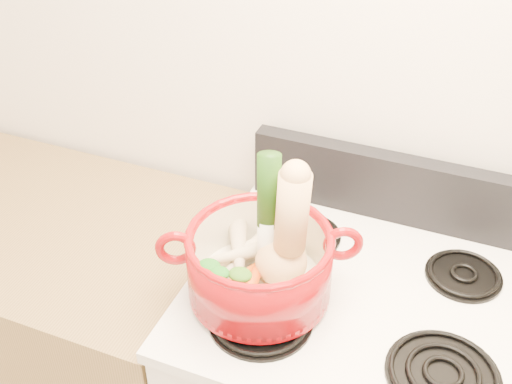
% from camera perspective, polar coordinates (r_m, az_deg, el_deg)
% --- Properties ---
extents(wall_back, '(3.50, 0.02, 2.60)m').
position_cam_1_polar(wall_back, '(1.54, 14.34, 9.13)').
color(wall_back, white).
rests_on(wall_back, floor).
extents(cooktop, '(0.78, 0.67, 0.03)m').
position_cam_1_polar(cooktop, '(1.47, 9.76, -9.43)').
color(cooktop, white).
rests_on(cooktop, stove_body).
extents(control_backsplash, '(0.76, 0.05, 0.18)m').
position_cam_1_polar(control_backsplash, '(1.63, 12.70, 0.26)').
color(control_backsplash, black).
rests_on(control_backsplash, cooktop).
extents(counter_left, '(1.36, 0.65, 0.90)m').
position_cam_1_polar(counter_left, '(2.21, -20.08, -10.36)').
color(counter_left, olive).
rests_on(counter_left, floor).
extents(burner_front_left, '(0.22, 0.22, 0.02)m').
position_cam_1_polar(burner_front_left, '(1.38, 0.41, -11.14)').
color(burner_front_left, black).
rests_on(burner_front_left, cooktop).
extents(burner_front_right, '(0.22, 0.22, 0.02)m').
position_cam_1_polar(burner_front_right, '(1.34, 16.30, -15.21)').
color(burner_front_right, black).
rests_on(burner_front_right, cooktop).
extents(burner_back_left, '(0.17, 0.17, 0.02)m').
position_cam_1_polar(burner_back_left, '(1.59, 4.44, -3.73)').
color(burner_back_left, black).
rests_on(burner_back_left, cooktop).
extents(burner_back_right, '(0.17, 0.17, 0.02)m').
position_cam_1_polar(burner_back_right, '(1.55, 17.98, -6.94)').
color(burner_back_right, black).
rests_on(burner_back_right, cooktop).
extents(dutch_oven, '(0.41, 0.41, 0.15)m').
position_cam_1_polar(dutch_oven, '(1.37, 0.32, -6.46)').
color(dutch_oven, maroon).
rests_on(dutch_oven, burner_front_left).
extents(pot_handle_left, '(0.09, 0.05, 0.09)m').
position_cam_1_polar(pot_handle_left, '(1.34, -7.17, -4.97)').
color(pot_handle_left, maroon).
rests_on(pot_handle_left, dutch_oven).
extents(pot_handle_right, '(0.09, 0.05, 0.09)m').
position_cam_1_polar(pot_handle_right, '(1.35, 7.75, -4.58)').
color(pot_handle_right, maroon).
rests_on(pot_handle_right, dutch_oven).
extents(squash, '(0.15, 0.15, 0.29)m').
position_cam_1_polar(squash, '(1.31, 2.34, -3.26)').
color(squash, '#DEB371').
rests_on(squash, dutch_oven).
extents(leek, '(0.07, 0.08, 0.31)m').
position_cam_1_polar(leek, '(1.32, 1.06, -2.10)').
color(leek, silver).
rests_on(leek, dutch_oven).
extents(ginger, '(0.08, 0.07, 0.04)m').
position_cam_1_polar(ginger, '(1.44, 2.64, -5.30)').
color(ginger, tan).
rests_on(ginger, dutch_oven).
extents(parsnip_0, '(0.10, 0.21, 0.06)m').
position_cam_1_polar(parsnip_0, '(1.42, -1.64, -6.17)').
color(parsnip_0, beige).
rests_on(parsnip_0, dutch_oven).
extents(parsnip_1, '(0.18, 0.21, 0.07)m').
position_cam_1_polar(parsnip_1, '(1.42, -1.43, -5.31)').
color(parsnip_1, beige).
rests_on(parsnip_1, dutch_oven).
extents(parsnip_2, '(0.13, 0.21, 0.07)m').
position_cam_1_polar(parsnip_2, '(1.41, -1.52, -5.50)').
color(parsnip_2, beige).
rests_on(parsnip_2, dutch_oven).
extents(parsnip_3, '(0.16, 0.12, 0.05)m').
position_cam_1_polar(parsnip_3, '(1.40, -2.75, -5.72)').
color(parsnip_3, beige).
rests_on(parsnip_3, dutch_oven).
extents(carrot_0, '(0.07, 0.16, 0.04)m').
position_cam_1_polar(carrot_0, '(1.36, -1.11, -8.58)').
color(carrot_0, '#C74509').
rests_on(carrot_0, dutch_oven).
extents(carrot_1, '(0.09, 0.17, 0.05)m').
position_cam_1_polar(carrot_1, '(1.36, -1.85, -8.02)').
color(carrot_1, '#D8600A').
rests_on(carrot_1, dutch_oven).
extents(carrot_2, '(0.05, 0.20, 0.05)m').
position_cam_1_polar(carrot_2, '(1.37, -0.04, -7.48)').
color(carrot_2, '#C83C0A').
rests_on(carrot_2, dutch_oven).
extents(carrot_3, '(0.09, 0.12, 0.04)m').
position_cam_1_polar(carrot_3, '(1.33, -2.18, -8.76)').
color(carrot_3, '#D4430A').
rests_on(carrot_3, dutch_oven).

